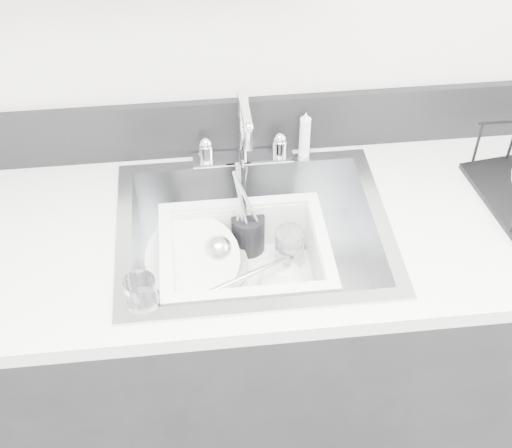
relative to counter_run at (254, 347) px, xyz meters
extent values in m
cube|color=silver|center=(0.00, 0.30, 0.84)|extent=(3.50, 0.02, 2.60)
cube|color=black|center=(0.00, 0.00, -0.02)|extent=(3.20, 0.62, 0.88)
cube|color=white|center=(0.00, 0.00, 0.44)|extent=(3.20, 0.62, 0.04)
cube|color=black|center=(0.00, 0.30, 0.54)|extent=(3.20, 0.02, 0.16)
cube|color=silver|center=(0.00, 0.25, 0.47)|extent=(0.26, 0.06, 0.02)
cylinder|color=silver|center=(-0.10, 0.25, 0.50)|extent=(0.04, 0.04, 0.05)
cylinder|color=silver|center=(0.10, 0.25, 0.50)|extent=(0.04, 0.04, 0.05)
cylinder|color=silver|center=(0.00, 0.25, 0.57)|extent=(0.02, 0.02, 0.20)
cylinder|color=silver|center=(0.00, 0.18, 0.68)|extent=(0.02, 0.15, 0.02)
cylinder|color=white|center=(0.16, 0.25, 0.53)|extent=(0.03, 0.03, 0.14)
cylinder|color=white|center=(-0.14, 0.01, 0.32)|extent=(0.25, 0.25, 0.02)
cylinder|color=white|center=(-0.13, 0.01, 0.33)|extent=(0.24, 0.24, 0.02)
cylinder|color=white|center=(-0.15, 0.01, 0.37)|extent=(0.28, 0.27, 0.10)
cylinder|color=black|center=(0.00, 0.09, 0.36)|extent=(0.08, 0.08, 0.11)
cylinder|color=silver|center=(-0.02, 0.10, 0.45)|extent=(0.01, 0.05, 0.21)
cylinder|color=silver|center=(0.01, 0.08, 0.44)|extent=(0.02, 0.04, 0.19)
cylinder|color=black|center=(-0.01, 0.09, 0.48)|extent=(0.01, 0.06, 0.23)
cylinder|color=white|center=(0.09, 0.02, 0.36)|extent=(0.09, 0.09, 0.11)
cylinder|color=white|center=(-0.26, -0.22, 0.51)|extent=(0.08, 0.08, 0.09)
imported|color=white|center=(0.06, -0.06, 0.32)|extent=(0.12, 0.12, 0.04)
camera|label=1|loc=(-0.13, -1.20, 1.62)|focal=50.00mm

